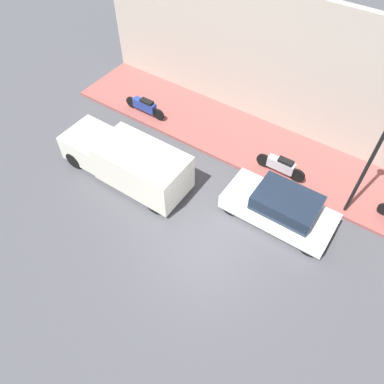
{
  "coord_description": "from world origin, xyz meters",
  "views": [
    {
      "loc": [
        -5.77,
        -3.39,
        10.95
      ],
      "look_at": [
        1.31,
        1.42,
        0.6
      ],
      "focal_mm": 35.0,
      "sensor_mm": 36.0,
      "label": 1
    }
  ],
  "objects_px": {
    "parked_car": "(281,208)",
    "scooter_silver": "(281,166)",
    "streetlamp": "(378,147)",
    "motorcycle_blue": "(145,106)",
    "delivery_van": "(126,160)"
  },
  "relations": [
    {
      "from": "scooter_silver",
      "to": "streetlamp",
      "type": "relative_size",
      "value": 0.41
    },
    {
      "from": "scooter_silver",
      "to": "motorcycle_blue",
      "type": "bearing_deg",
      "value": 90.43
    },
    {
      "from": "parked_car",
      "to": "motorcycle_blue",
      "type": "distance_m",
      "value": 7.77
    },
    {
      "from": "scooter_silver",
      "to": "streetlamp",
      "type": "bearing_deg",
      "value": -95.75
    },
    {
      "from": "delivery_van",
      "to": "streetlamp",
      "type": "xyz_separation_m",
      "value": [
        3.06,
        -7.61,
        2.33
      ]
    },
    {
      "from": "parked_car",
      "to": "scooter_silver",
      "type": "distance_m",
      "value": 2.14
    },
    {
      "from": "motorcycle_blue",
      "to": "streetlamp",
      "type": "xyz_separation_m",
      "value": [
        -0.23,
        -9.4,
        2.66
      ]
    },
    {
      "from": "motorcycle_blue",
      "to": "parked_car",
      "type": "bearing_deg",
      "value": -104.05
    },
    {
      "from": "scooter_silver",
      "to": "parked_car",
      "type": "bearing_deg",
      "value": -155.18
    },
    {
      "from": "parked_car",
      "to": "streetlamp",
      "type": "xyz_separation_m",
      "value": [
        1.66,
        -1.85,
        2.58
      ]
    },
    {
      "from": "motorcycle_blue",
      "to": "streetlamp",
      "type": "height_order",
      "value": "streetlamp"
    },
    {
      "from": "parked_car",
      "to": "motorcycle_blue",
      "type": "height_order",
      "value": "parked_car"
    },
    {
      "from": "streetlamp",
      "to": "delivery_van",
      "type": "bearing_deg",
      "value": 111.89
    },
    {
      "from": "delivery_van",
      "to": "parked_car",
      "type": "bearing_deg",
      "value": -76.35
    },
    {
      "from": "delivery_van",
      "to": "streetlamp",
      "type": "distance_m",
      "value": 8.52
    }
  ]
}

